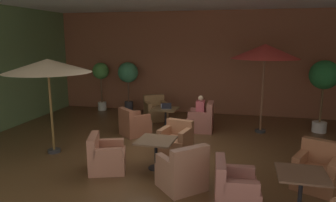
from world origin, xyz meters
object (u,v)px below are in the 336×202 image
(armchair_front_left_north, at_px, (202,120))
(armchair_mid_center_south, at_px, (234,189))
(iced_drink_cup, at_px, (162,106))
(armchair_front_right_north, at_px, (106,157))
(potted_tree_left_corner, at_px, (101,75))
(patio_umbrella_tall_red, at_px, (265,52))
(patio_umbrella_center_beige, at_px, (48,66))
(cafe_table_mid_center, at_px, (301,181))
(potted_tree_mid_left, at_px, (324,79))
(cafe_table_front_left, at_px, (166,112))
(potted_tree_mid_right, at_px, (128,76))
(open_laptop, at_px, (166,107))
(armchair_mid_center_east, at_px, (317,171))
(armchair_front_left_east, at_px, (156,111))
(armchair_front_right_south, at_px, (176,141))
(patron_blue_shirt, at_px, (201,108))
(armchair_front_right_east, at_px, (183,172))
(cafe_table_front_right, at_px, (156,145))
(armchair_front_left_south, at_px, (134,125))

(armchair_front_left_north, distance_m, armchair_mid_center_south, 4.47)
(iced_drink_cup, bearing_deg, armchair_front_right_north, -95.89)
(armchair_front_left_north, distance_m, potted_tree_left_corner, 4.86)
(patio_umbrella_tall_red, height_order, patio_umbrella_center_beige, patio_umbrella_tall_red)
(cafe_table_mid_center, bearing_deg, armchair_mid_center_south, -174.69)
(armchair_front_left_north, bearing_deg, potted_tree_mid_left, 11.35)
(cafe_table_front_left, xyz_separation_m, potted_tree_mid_right, (-1.92, 1.82, 0.91))
(patio_umbrella_tall_red, xyz_separation_m, open_laptop, (-2.91, -0.36, -1.74))
(armchair_mid_center_east, bearing_deg, cafe_table_mid_center, -115.67)
(armchair_front_left_east, relative_size, patio_umbrella_tall_red, 0.37)
(armchair_front_right_south, height_order, patron_blue_shirt, patron_blue_shirt)
(cafe_table_mid_center, xyz_separation_m, patio_umbrella_tall_red, (-0.39, 4.52, 1.93))
(armchair_front_right_east, bearing_deg, armchair_mid_center_east, 14.92)
(armchair_mid_center_south, xyz_separation_m, open_laptop, (-2.22, 4.26, 0.42))
(open_laptop, bearing_deg, armchair_front_right_east, -72.10)
(armchair_front_right_north, bearing_deg, armchair_mid_center_east, 2.74)
(armchair_mid_center_east, bearing_deg, potted_tree_left_corner, 143.03)
(cafe_table_front_right, xyz_separation_m, patio_umbrella_tall_red, (2.42, 3.39, 1.92))
(armchair_front_left_north, xyz_separation_m, open_laptop, (-1.12, -0.08, 0.38))
(armchair_front_right_north, bearing_deg, cafe_table_front_right, 18.23)
(armchair_front_left_east, distance_m, patio_umbrella_tall_red, 4.21)
(cafe_table_front_left, relative_size, cafe_table_mid_center, 1.01)
(potted_tree_mid_left, bearing_deg, patron_blue_shirt, -168.78)
(cafe_table_front_left, height_order, potted_tree_mid_left, potted_tree_mid_left)
(armchair_mid_center_east, bearing_deg, patio_umbrella_center_beige, 175.21)
(cafe_table_front_right, relative_size, iced_drink_cup, 7.69)
(armchair_front_left_south, xyz_separation_m, armchair_front_right_south, (1.52, -1.15, -0.01))
(armchair_mid_center_east, bearing_deg, iced_drink_cup, 139.85)
(cafe_table_front_left, relative_size, potted_tree_mid_right, 0.41)
(patio_umbrella_tall_red, relative_size, iced_drink_cup, 24.55)
(patio_umbrella_center_beige, relative_size, potted_tree_mid_right, 1.20)
(cafe_table_front_right, relative_size, open_laptop, 2.38)
(armchair_mid_center_east, height_order, potted_tree_mid_right, potted_tree_mid_right)
(potted_tree_mid_left, relative_size, potted_tree_mid_right, 1.13)
(armchair_front_right_south, bearing_deg, open_laptop, 110.17)
(potted_tree_left_corner, bearing_deg, potted_tree_mid_right, -8.59)
(armchair_front_right_south, xyz_separation_m, patio_umbrella_tall_red, (2.20, 2.32, 2.16))
(armchair_front_left_north, xyz_separation_m, armchair_front_left_south, (-1.92, -0.88, -0.02))
(cafe_table_mid_center, bearing_deg, patio_umbrella_tall_red, 94.94)
(cafe_table_front_left, relative_size, potted_tree_left_corner, 0.42)
(cafe_table_front_left, bearing_deg, patron_blue_shirt, 0.98)
(armchair_front_left_east, height_order, armchair_front_left_south, armchair_front_left_east)
(armchair_front_left_south, bearing_deg, armchair_mid_center_south, -48.76)
(patio_umbrella_center_beige, distance_m, potted_tree_left_corner, 4.87)
(cafe_table_mid_center, relative_size, armchair_mid_center_south, 0.96)
(armchair_front_left_south, distance_m, cafe_table_mid_center, 5.31)
(armchair_front_left_south, distance_m, open_laptop, 1.21)
(armchair_front_left_south, bearing_deg, iced_drink_cup, 57.82)
(armchair_front_left_south, relative_size, patio_umbrella_tall_red, 0.38)
(armchair_front_left_east, distance_m, iced_drink_cup, 1.05)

